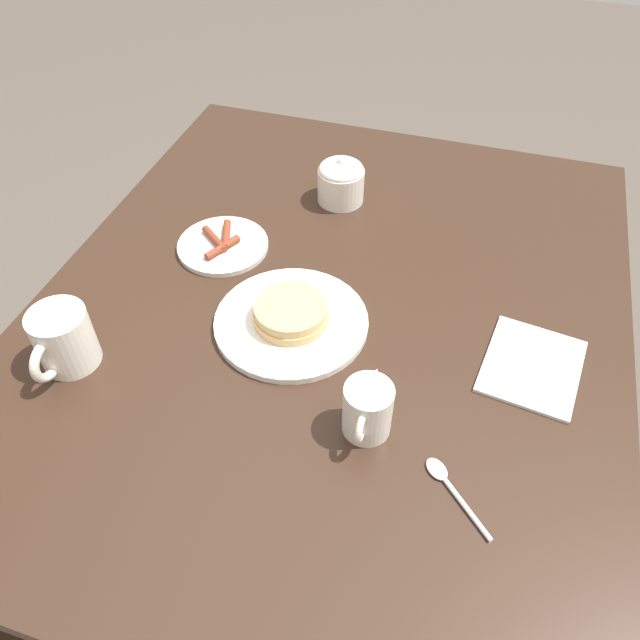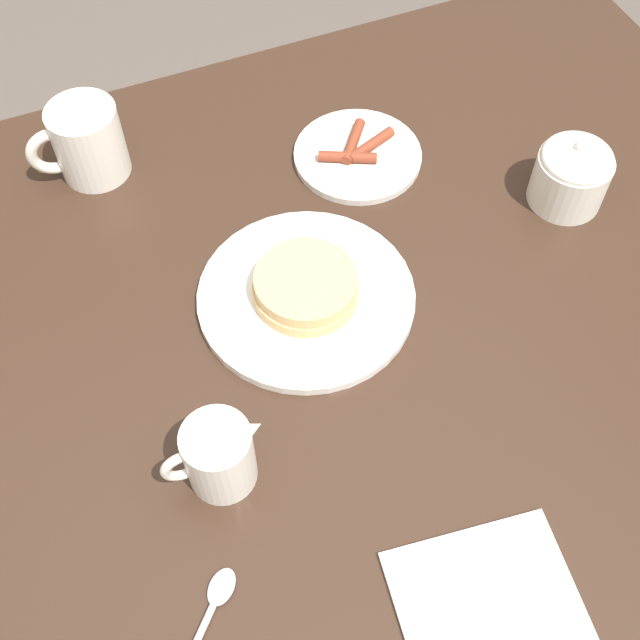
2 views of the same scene
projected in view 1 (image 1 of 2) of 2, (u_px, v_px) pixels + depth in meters
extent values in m
plane|color=#51473F|center=(326.00, 516.00, 1.59)|extent=(8.00, 8.00, 0.00)
cube|color=#332116|center=(329.00, 312.00, 1.06)|extent=(1.19, 0.98, 0.03)
cube|color=#332116|center=(238.00, 246.00, 1.78)|extent=(0.07, 0.07, 0.73)
cube|color=#332116|center=(547.00, 309.00, 1.60)|extent=(0.07, 0.07, 0.73)
cylinder|color=white|center=(291.00, 322.00, 1.02)|extent=(0.25, 0.25, 0.01)
cylinder|color=tan|center=(291.00, 316.00, 1.01)|extent=(0.12, 0.12, 0.02)
cylinder|color=tan|center=(291.00, 309.00, 0.99)|extent=(0.12, 0.12, 0.02)
cylinder|color=silver|center=(223.00, 246.00, 1.15)|extent=(0.17, 0.17, 0.01)
cylinder|color=brown|center=(226.00, 235.00, 1.16)|extent=(0.08, 0.04, 0.01)
cylinder|color=brown|center=(222.00, 247.00, 1.13)|extent=(0.07, 0.05, 0.01)
cylinder|color=brown|center=(215.00, 239.00, 1.15)|extent=(0.06, 0.07, 0.01)
cylinder|color=silver|center=(64.00, 338.00, 0.93)|extent=(0.09, 0.09, 0.10)
torus|color=silver|center=(47.00, 360.00, 0.90)|extent=(0.07, 0.01, 0.07)
cylinder|color=brown|center=(56.00, 319.00, 0.90)|extent=(0.08, 0.08, 0.00)
cylinder|color=silver|center=(368.00, 409.00, 0.85)|extent=(0.07, 0.07, 0.09)
cone|color=silver|center=(374.00, 378.00, 0.85)|extent=(0.04, 0.03, 0.04)
torus|color=silver|center=(362.00, 426.00, 0.82)|extent=(0.05, 0.01, 0.05)
cylinder|color=silver|center=(341.00, 185.00, 1.24)|extent=(0.09, 0.09, 0.07)
ellipsoid|color=silver|center=(341.00, 169.00, 1.21)|extent=(0.09, 0.09, 0.03)
sphere|color=silver|center=(341.00, 161.00, 1.20)|extent=(0.02, 0.02, 0.02)
cube|color=silver|center=(532.00, 366.00, 0.96)|extent=(0.18, 0.16, 0.01)
cylinder|color=silver|center=(467.00, 509.00, 0.79)|extent=(0.07, 0.07, 0.01)
ellipsoid|color=silver|center=(437.00, 469.00, 0.83)|extent=(0.04, 0.04, 0.01)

